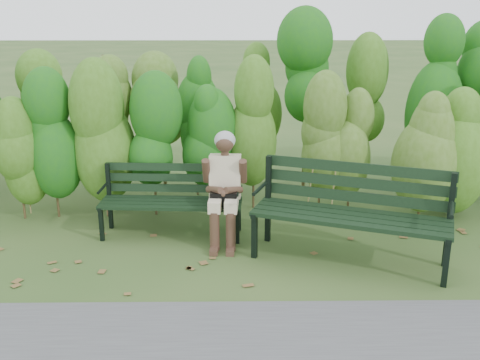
{
  "coord_description": "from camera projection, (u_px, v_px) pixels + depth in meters",
  "views": [
    {
      "loc": [
        -0.07,
        -5.4,
        2.53
      ],
      "look_at": [
        0.0,
        0.35,
        0.75
      ],
      "focal_mm": 42.0,
      "sensor_mm": 36.0,
      "label": 1
    }
  ],
  "objects": [
    {
      "name": "bench_left",
      "position": [
        172.0,
        194.0,
        6.43
      ],
      "size": [
        1.63,
        0.62,
        0.8
      ],
      "color": "black",
      "rests_on": "ground"
    },
    {
      "name": "leaf_litter",
      "position": [
        226.0,
        272.0,
        5.59
      ],
      "size": [
        5.97,
        2.1,
        0.01
      ],
      "color": "brown",
      "rests_on": "ground"
    },
    {
      "name": "ground",
      "position": [
        240.0,
        258.0,
        5.9
      ],
      "size": [
        80.0,
        80.0,
        0.0
      ],
      "primitive_type": "plane",
      "color": "#2C4C1E"
    },
    {
      "name": "hedge_band",
      "position": [
        239.0,
        109.0,
        7.31
      ],
      "size": [
        11.04,
        1.67,
        2.42
      ],
      "color": "#47381E",
      "rests_on": "ground"
    },
    {
      "name": "bench_right",
      "position": [
        352.0,
        205.0,
        5.74
      ],
      "size": [
        2.07,
        1.3,
        0.99
      ],
      "color": "black",
      "rests_on": "ground"
    },
    {
      "name": "seated_woman",
      "position": [
        224.0,
        182.0,
        6.18
      ],
      "size": [
        0.51,
        0.74,
        1.23
      ],
      "color": "beige",
      "rests_on": "ground"
    }
  ]
}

